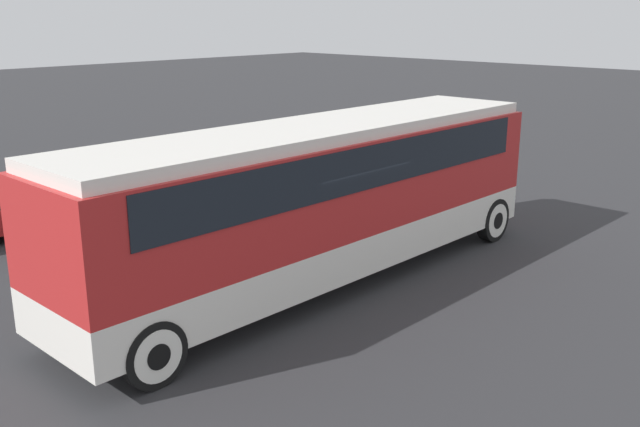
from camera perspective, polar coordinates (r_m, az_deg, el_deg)
ground_plane at (r=14.58m, az=0.00°, el=-5.53°), size 120.00×120.00×0.00m
tour_bus at (r=14.05m, az=0.27°, el=2.01°), size 11.41×2.52×3.25m
parked_car_near at (r=19.49m, az=-11.21°, el=1.71°), size 4.52×1.92×1.29m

